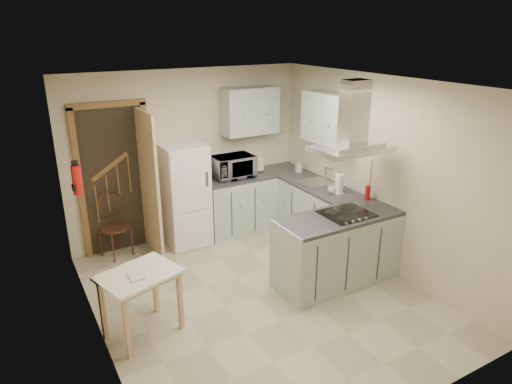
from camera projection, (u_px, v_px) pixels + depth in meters
floor at (259, 296)px, 5.48m from camera, size 4.20×4.20×0.00m
ceiling at (260, 84)px, 4.62m from camera, size 4.20×4.20×0.00m
back_wall at (188, 155)px, 6.76m from camera, size 3.60×0.00×3.60m
left_wall at (91, 233)px, 4.21m from camera, size 0.00×4.20×4.20m
right_wall at (380, 174)px, 5.89m from camera, size 0.00×4.20×4.20m
doorway at (115, 180)px, 6.29m from camera, size 1.10×0.12×2.10m
fridge at (185, 195)px, 6.59m from camera, size 0.60×0.60×1.50m
counter_back at (238, 204)px, 7.10m from camera, size 1.08×0.60×0.90m
counter_right at (307, 208)px, 6.94m from camera, size 0.60×1.95×0.90m
splashback at (246, 153)px, 7.23m from camera, size 1.68×0.02×0.50m
wall_cabinet_back at (250, 111)px, 6.85m from camera, size 0.85×0.35×0.70m
wall_cabinet_right at (330, 118)px, 6.29m from camera, size 0.35×0.90×0.70m
peninsula at (338, 249)px, 5.65m from camera, size 1.55×0.65×0.90m
hob at (347, 213)px, 5.54m from camera, size 0.58×0.50×0.01m
extractor_hood at (351, 149)px, 5.26m from camera, size 0.90×0.55×0.10m
sink at (315, 183)px, 6.64m from camera, size 0.45×0.40×0.01m
fire_extinguisher at (77, 180)px, 4.88m from camera, size 0.10×0.10×0.32m
drop_leaf_table at (142, 304)px, 4.71m from camera, size 0.89×0.77×0.71m
bentwood_chair at (115, 228)px, 6.30m from camera, size 0.49×0.49×0.85m
microwave at (233, 167)px, 6.84m from camera, size 0.60×0.41×0.33m
kettle at (259, 164)px, 7.15m from camera, size 0.21×0.21×0.23m
cereal_box at (251, 164)px, 7.06m from camera, size 0.14×0.20×0.28m
soap_bottle at (299, 166)px, 7.11m from camera, size 0.09×0.09×0.18m
paper_towel at (339, 184)px, 6.16m from camera, size 0.14×0.14×0.28m
cup at (333, 190)px, 6.21m from camera, size 0.16×0.16×0.10m
red_bottle at (368, 193)px, 5.97m from camera, size 0.07×0.07×0.19m
book at (129, 275)px, 4.48m from camera, size 0.14×0.20×0.09m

